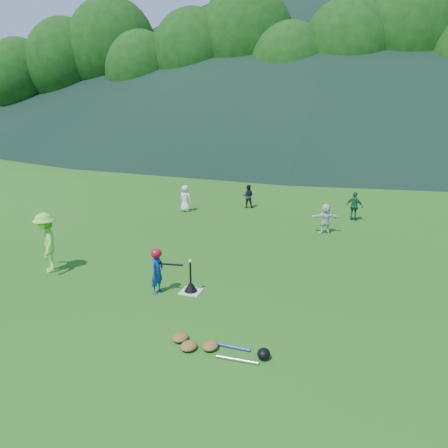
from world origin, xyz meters
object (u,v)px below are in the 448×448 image
(batting_tee, at_px, (191,287))
(fielder_a, at_px, (185,198))
(adult_coach, at_px, (47,243))
(fielder_b, at_px, (248,196))
(fielder_c, at_px, (355,206))
(home_plate, at_px, (191,291))
(batter_child, at_px, (157,271))
(equipment_pile, at_px, (210,346))
(fielder_d, at_px, (325,219))

(batting_tee, bearing_deg, fielder_a, 113.14)
(adult_coach, height_order, fielder_b, adult_coach)
(adult_coach, height_order, fielder_c, adult_coach)
(home_plate, bearing_deg, fielder_c, 65.51)
(adult_coach, relative_size, fielder_a, 1.48)
(batter_child, distance_m, equipment_pile, 2.66)
(home_plate, relative_size, batter_child, 0.45)
(fielder_d, bearing_deg, fielder_a, -28.19)
(adult_coach, relative_size, fielder_c, 1.47)
(batter_child, relative_size, batting_tee, 1.48)
(home_plate, distance_m, batter_child, 0.88)
(home_plate, relative_size, fielder_c, 0.44)
(home_plate, xyz_separation_m, batting_tee, (0.00, 0.00, 0.12))
(adult_coach, xyz_separation_m, equipment_pile, (5.02, -2.17, -0.69))
(fielder_a, bearing_deg, fielder_d, 179.23)
(batter_child, xyz_separation_m, batting_tee, (0.69, 0.24, -0.37))
(adult_coach, bearing_deg, home_plate, 49.96)
(batter_child, bearing_deg, batting_tee, -62.03)
(fielder_d, bearing_deg, fielder_b, -53.61)
(fielder_c, bearing_deg, adult_coach, 67.85)
(home_plate, xyz_separation_m, fielder_b, (-0.74, 8.05, 0.45))
(home_plate, relative_size, fielder_d, 0.47)
(fielder_d, height_order, batting_tee, fielder_d)
(fielder_a, xyz_separation_m, fielder_c, (6.21, 0.59, 0.01))
(fielder_b, distance_m, equipment_pile, 10.31)
(batter_child, bearing_deg, fielder_d, -20.13)
(fielder_b, xyz_separation_m, fielder_c, (4.07, -0.73, 0.05))
(fielder_b, bearing_deg, adult_coach, 57.92)
(home_plate, distance_m, fielder_b, 8.09)
(adult_coach, bearing_deg, batting_tee, 49.96)
(batter_child, xyz_separation_m, fielder_b, (-0.04, 8.29, -0.04))
(adult_coach, distance_m, fielder_b, 8.55)
(fielder_a, relative_size, fielder_b, 1.10)
(home_plate, relative_size, fielder_b, 0.48)
(fielder_a, relative_size, fielder_c, 0.99)
(batter_child, relative_size, equipment_pile, 0.56)
(fielder_a, bearing_deg, equipment_pile, 127.26)
(adult_coach, relative_size, equipment_pile, 0.84)
(home_plate, xyz_separation_m, fielder_a, (-2.88, 6.73, 0.50))
(home_plate, bearing_deg, adult_coach, 178.65)
(equipment_pile, bearing_deg, batter_child, 135.43)
(batting_tee, bearing_deg, fielder_c, 65.51)
(adult_coach, distance_m, batting_tee, 3.89)
(batter_child, xyz_separation_m, fielder_c, (4.03, 7.56, 0.01))
(fielder_d, bearing_deg, home_plate, 50.72)
(fielder_c, xyz_separation_m, batting_tee, (-3.33, -7.32, -0.38))
(fielder_d, bearing_deg, adult_coach, 25.50)
(fielder_a, height_order, fielder_d, fielder_a)
(batter_child, bearing_deg, fielder_c, -19.09)
(adult_coach, height_order, equipment_pile, adult_coach)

